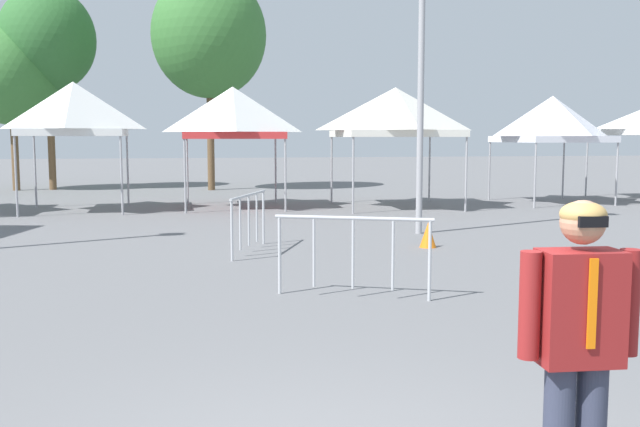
{
  "coord_description": "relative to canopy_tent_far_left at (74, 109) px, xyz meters",
  "views": [
    {
      "loc": [
        -0.85,
        -3.84,
        2.1
      ],
      "look_at": [
        0.58,
        3.43,
        1.3
      ],
      "focal_mm": 39.74,
      "sensor_mm": 36.0,
      "label": 1
    }
  ],
  "objects": [
    {
      "name": "canopy_tent_behind_center",
      "position": [
        4.48,
        0.13,
        -0.07
      ],
      "size": [
        3.03,
        3.03,
        3.59
      ],
      "color": "#9E9EA3",
      "rests_on": "ground"
    },
    {
      "name": "tree_behind_tents_right",
      "position": [
        -3.5,
        8.76,
        1.64
      ],
      "size": [
        3.61,
        3.61,
        6.54
      ],
      "color": "brown",
      "rests_on": "ground"
    },
    {
      "name": "tree_behind_tents_center",
      "position": [
        -2.14,
        8.9,
        3.03
      ],
      "size": [
        3.74,
        3.74,
        8.01
      ],
      "color": "brown",
      "rests_on": "ground"
    },
    {
      "name": "tree_behind_tents_left",
      "position": [
        4.13,
        7.48,
        3.19
      ],
      "size": [
        4.48,
        4.48,
        8.56
      ],
      "color": "brown",
      "rests_on": "ground"
    },
    {
      "name": "canopy_tent_behind_left",
      "position": [
        14.59,
        -0.26,
        -0.22
      ],
      "size": [
        3.13,
        3.13,
        3.41
      ],
      "color": "#9E9EA3",
      "rests_on": "ground"
    },
    {
      "name": "person_foreground",
      "position": [
        4.94,
        -17.87,
        -1.86
      ],
      "size": [
        0.65,
        0.28,
        1.78
      ],
      "color": "#33384C",
      "rests_on": "ground"
    },
    {
      "name": "crowd_barrier_near_person",
      "position": [
        5.12,
        -12.23,
        -2.14
      ],
      "size": [
        1.95,
        0.88,
        1.08
      ],
      "color": "#B7BABF",
      "rests_on": "ground"
    },
    {
      "name": "light_pole_opposite_side",
      "position": [
        8.03,
        -6.45,
        1.71
      ],
      "size": [
        0.36,
        0.36,
        8.08
      ],
      "color": "#9E9EA3",
      "rests_on": "ground"
    },
    {
      "name": "traffic_cone_lot_center",
      "position": [
        7.55,
        -8.37,
        -2.65
      ],
      "size": [
        0.32,
        0.32,
        0.49
      ],
      "primitive_type": "cone",
      "color": "orange",
      "rests_on": "ground"
    },
    {
      "name": "canopy_tent_far_left",
      "position": [
        0.0,
        0.0,
        0.0
      ],
      "size": [
        2.85,
        2.85,
        3.66
      ],
      "color": "#9E9EA3",
      "rests_on": "ground"
    },
    {
      "name": "canopy_tent_center",
      "position": [
        9.25,
        -0.67,
        -0.05
      ],
      "size": [
        3.52,
        3.52,
        3.58
      ],
      "color": "#9E9EA3",
      "rests_on": "ground"
    },
    {
      "name": "crowd_barrier_mid_lot",
      "position": [
        4.13,
        -8.25,
        -2.14
      ],
      "size": [
        0.84,
        1.96,
        1.08
      ],
      "color": "#B7BABF",
      "rests_on": "ground"
    }
  ]
}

